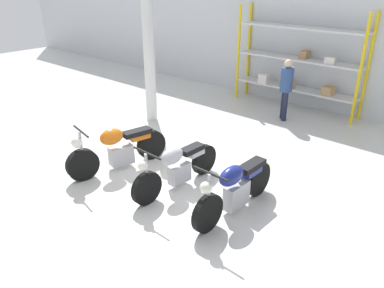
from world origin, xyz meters
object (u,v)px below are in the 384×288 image
(motorcycle_blue, at_px, (235,188))
(person_browsing, at_px, (286,85))
(motorcycle_silver, at_px, (177,167))
(shelving_rack, at_px, (298,62))
(motorcycle_orange, at_px, (118,149))

(motorcycle_blue, xyz_separation_m, person_browsing, (-1.49, 4.34, 0.50))
(motorcycle_silver, bearing_deg, shelving_rack, -172.67)
(shelving_rack, xyz_separation_m, motorcycle_orange, (-0.84, -5.72, -0.89))
(motorcycle_blue, height_order, person_browsing, person_browsing)
(motorcycle_orange, xyz_separation_m, person_browsing, (1.10, 4.65, 0.51))
(motorcycle_silver, distance_m, motorcycle_blue, 1.22)
(shelving_rack, xyz_separation_m, motorcycle_blue, (1.75, -5.41, -0.88))
(motorcycle_orange, xyz_separation_m, motorcycle_blue, (2.60, 0.31, 0.01))
(motorcycle_orange, distance_m, person_browsing, 4.80)
(motorcycle_orange, height_order, motorcycle_silver, motorcycle_orange)
(shelving_rack, relative_size, motorcycle_silver, 1.79)
(motorcycle_silver, bearing_deg, motorcycle_blue, 95.16)
(motorcycle_silver, xyz_separation_m, motorcycle_blue, (1.22, 0.07, 0.02))
(shelving_rack, height_order, motorcycle_blue, shelving_rack)
(motorcycle_silver, relative_size, motorcycle_blue, 1.03)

